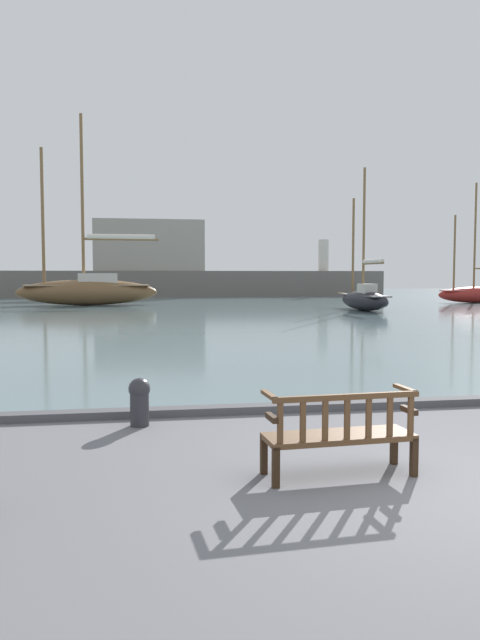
# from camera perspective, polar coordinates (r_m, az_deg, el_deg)

# --- Properties ---
(ground_plane) EXTENTS (160.00, 160.00, 0.00)m
(ground_plane) POSITION_cam_1_polar(r_m,az_deg,el_deg) (6.72, 19.37, -14.66)
(ground_plane) COLOR slate
(harbor_water) EXTENTS (100.00, 80.00, 0.08)m
(harbor_water) POSITION_cam_1_polar(r_m,az_deg,el_deg) (49.70, -5.97, 1.69)
(harbor_water) COLOR slate
(harbor_water) RESTS_ON ground
(quay_edge_kerb) EXTENTS (40.00, 0.30, 0.12)m
(quay_edge_kerb) POSITION_cam_1_polar(r_m,az_deg,el_deg) (10.13, 8.69, -7.77)
(quay_edge_kerb) COLOR #4C4C50
(quay_edge_kerb) RESTS_ON ground
(park_bench) EXTENTS (1.63, 0.62, 0.92)m
(park_bench) POSITION_cam_1_polar(r_m,az_deg,el_deg) (6.79, 9.13, -10.14)
(park_bench) COLOR #322113
(park_bench) RESTS_ON ground
(sailboat_nearest_port) EXTENTS (1.57, 7.50, 8.29)m
(sailboat_nearest_port) POSITION_cam_1_polar(r_m,az_deg,el_deg) (37.23, 11.27, 2.01)
(sailboat_nearest_port) COLOR black
(sailboat_nearest_port) RESTS_ON harbor_water
(sailboat_far_starboard) EXTENTS (6.01, 1.68, 8.83)m
(sailboat_far_starboard) POSITION_cam_1_polar(r_m,az_deg,el_deg) (49.63, 20.72, 2.34)
(sailboat_far_starboard) COLOR maroon
(sailboat_far_starboard) RESTS_ON harbor_water
(sailboat_centre_channel) EXTENTS (9.61, 2.43, 12.87)m
(sailboat_centre_channel) POSITION_cam_1_polar(r_m,az_deg,el_deg) (43.90, -13.71, 2.82)
(sailboat_centre_channel) COLOR brown
(sailboat_centre_channel) RESTS_ON harbor_water
(mooring_bollard) EXTENTS (0.31, 0.31, 0.69)m
(mooring_bollard) POSITION_cam_1_polar(r_m,az_deg,el_deg) (9.01, -9.18, -7.17)
(mooring_bollard) COLOR #2D2D33
(mooring_bollard) RESTS_ON ground
(far_breakwater) EXTENTS (41.58, 2.40, 7.26)m
(far_breakwater) POSITION_cam_1_polar(r_m,az_deg,el_deg) (58.85, -6.90, 4.24)
(far_breakwater) COLOR #66605B
(far_breakwater) RESTS_ON ground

